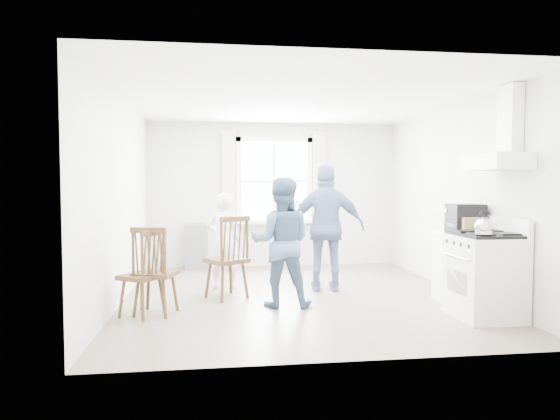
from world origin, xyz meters
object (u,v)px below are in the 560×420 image
Objects in this scene: windsor_chair_b at (151,261)px; person_right at (327,227)px; gas_stove at (485,275)px; windsor_chair_a at (232,248)px; low_cabinet at (460,267)px; stereo_stack at (465,218)px; person_left at (223,241)px; windsor_chair_c at (149,264)px; person_mid at (281,242)px.

windsor_chair_b is 0.58× the size of person_right.
person_right is at bearing 131.19° from gas_stove.
windsor_chair_a is 0.61× the size of person_right.
windsor_chair_b reaches higher than low_cabinet.
low_cabinet is 0.63m from stereo_stack.
low_cabinet is (0.07, 0.70, -0.03)m from gas_stove.
stereo_stack is at bearing 1.57° from windsor_chair_b.
gas_stove is 3.48m from person_left.
windsor_chair_c is (-0.03, -0.01, -0.02)m from windsor_chair_b.
windsor_chair_c is (-0.95, -0.73, -0.06)m from windsor_chair_a.
stereo_stack reaches higher than windsor_chair_b.
stereo_stack is 3.27m from person_left.
person_mid is (-2.25, 0.13, 0.34)m from low_cabinet.
gas_stove is 2.21m from person_right.
person_left is 0.87× the size of person_mid.
person_mid is at bearing 11.39° from windsor_chair_c.
windsor_chair_a is at bearing 37.56° from windsor_chair_c.
windsor_chair_a is 1.06× the size of windsor_chair_b.
windsor_chair_a is 1.17m from windsor_chair_b.
person_right reaches higher than windsor_chair_c.
windsor_chair_c is at bearing -178.22° from stereo_stack.
person_mid is at bearing 11.03° from windsor_chair_b.
person_right is (-1.43, 1.63, 0.41)m from gas_stove.
gas_stove is 2.36m from person_mid.
windsor_chair_c is at bearing 65.62° from person_left.
windsor_chair_a reaches higher than low_cabinet.
person_mid reaches higher than windsor_chair_a.
person_left reaches higher than stereo_stack.
person_right is (-1.50, 0.93, 0.44)m from low_cabinet.
low_cabinet is 3.77m from windsor_chair_b.
gas_stove reaches higher than windsor_chair_c.
windsor_chair_b is at bearing 66.10° from person_left.
person_left is at bearing 59.45° from windsor_chair_c.
person_right reaches higher than stereo_stack.
low_cabinet is 2.28m from person_mid.
person_left is at bearing 156.62° from low_cabinet.
person_left is (-2.93, 1.27, 0.24)m from low_cabinet.
person_right reaches higher than windsor_chair_a.
windsor_chair_a is (-2.84, 0.55, 0.22)m from low_cabinet.
person_mid reaches higher than stereo_stack.
person_mid is at bearing 176.78° from low_cabinet.
gas_stove is at bearing -98.64° from stereo_stack.
person_left reaches higher than windsor_chair_a.
gas_stove is at bearing -24.17° from windsor_chair_a.
person_mid reaches higher than windsor_chair_c.
person_left is at bearing -49.98° from person_mid.
stereo_stack is at bearing 1.78° from windsor_chair_c.
stereo_stack is at bearing 81.36° from gas_stove.
stereo_stack is 0.39× the size of windsor_chair_b.
windsor_chair_c is at bearing -142.44° from windsor_chair_a.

